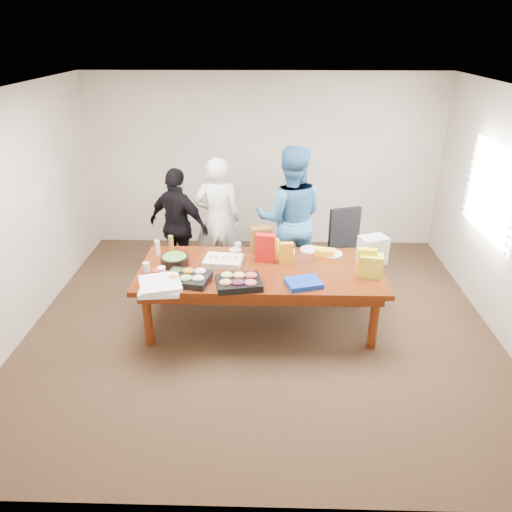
{
  "coord_description": "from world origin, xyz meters",
  "views": [
    {
      "loc": [
        0.08,
        -4.98,
        3.27
      ],
      "look_at": [
        -0.06,
        0.1,
        0.86
      ],
      "focal_mm": 34.02,
      "sensor_mm": 36.0,
      "label": 1
    }
  ],
  "objects_px": {
    "person_right": "(290,218)",
    "sheet_cake": "(223,261)",
    "office_chair": "(345,253)",
    "salad_bowl": "(175,260)",
    "person_center": "(218,220)",
    "conference_table": "(261,297)"
  },
  "relations": [
    {
      "from": "person_right",
      "to": "conference_table",
      "type": "bearing_deg",
      "value": 70.78
    },
    {
      "from": "conference_table",
      "to": "person_center",
      "type": "distance_m",
      "value": 1.47
    },
    {
      "from": "person_center",
      "to": "person_right",
      "type": "xyz_separation_m",
      "value": [
        0.98,
        -0.18,
        0.1
      ]
    },
    {
      "from": "conference_table",
      "to": "office_chair",
      "type": "xyz_separation_m",
      "value": [
        1.12,
        0.96,
        0.14
      ]
    },
    {
      "from": "person_right",
      "to": "salad_bowl",
      "type": "distance_m",
      "value": 1.7
    },
    {
      "from": "conference_table",
      "to": "salad_bowl",
      "type": "distance_m",
      "value": 1.1
    },
    {
      "from": "salad_bowl",
      "to": "person_center",
      "type": "bearing_deg",
      "value": 71.14
    },
    {
      "from": "person_right",
      "to": "sheet_cake",
      "type": "bearing_deg",
      "value": 49.43
    },
    {
      "from": "conference_table",
      "to": "office_chair",
      "type": "bearing_deg",
      "value": 40.83
    },
    {
      "from": "person_center",
      "to": "person_right",
      "type": "height_order",
      "value": "person_right"
    },
    {
      "from": "salad_bowl",
      "to": "office_chair",
      "type": "bearing_deg",
      "value": 22.7
    },
    {
      "from": "office_chair",
      "to": "person_right",
      "type": "xyz_separation_m",
      "value": [
        -0.75,
        0.09,
        0.45
      ]
    },
    {
      "from": "office_chair",
      "to": "person_right",
      "type": "distance_m",
      "value": 0.88
    },
    {
      "from": "sheet_cake",
      "to": "office_chair",
      "type": "bearing_deg",
      "value": 35.56
    },
    {
      "from": "conference_table",
      "to": "person_right",
      "type": "height_order",
      "value": "person_right"
    },
    {
      "from": "office_chair",
      "to": "person_right",
      "type": "relative_size",
      "value": 0.53
    },
    {
      "from": "conference_table",
      "to": "person_right",
      "type": "xyz_separation_m",
      "value": [
        0.37,
        1.05,
        0.59
      ]
    },
    {
      "from": "sheet_cake",
      "to": "conference_table",
      "type": "bearing_deg",
      "value": -6.48
    },
    {
      "from": "person_center",
      "to": "salad_bowl",
      "type": "height_order",
      "value": "person_center"
    },
    {
      "from": "person_right",
      "to": "sheet_cake",
      "type": "relative_size",
      "value": 4.51
    },
    {
      "from": "person_right",
      "to": "sheet_cake",
      "type": "height_order",
      "value": "person_right"
    },
    {
      "from": "sheet_cake",
      "to": "salad_bowl",
      "type": "relative_size",
      "value": 1.29
    }
  ]
}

